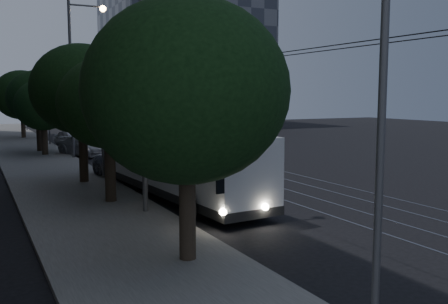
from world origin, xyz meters
TOP-DOWN VIEW (x-y plane):
  - ground at (0.00, 0.00)m, footprint 120.00×120.00m
  - sidewalk at (-7.50, 20.00)m, footprint 5.00×90.00m
  - tram_rails at (2.50, 20.00)m, footprint 4.52×90.00m
  - overhead_wires at (-4.97, 20.00)m, footprint 2.23×90.00m
  - building_distant_right at (18.00, 55.00)m, footprint 22.00×18.00m
  - trolleybus at (-3.54, 3.63)m, footprint 3.29×11.73m
  - pickup_silver at (-3.64, 9.07)m, footprint 4.26×6.40m
  - car_white_a at (-2.70, 14.00)m, footprint 2.95×4.23m
  - car_white_b at (-4.10, 20.80)m, footprint 3.74×5.29m
  - car_white_c at (-3.42, 29.00)m, footprint 1.89×4.33m
  - car_white_d at (-3.76, 29.61)m, footprint 2.37×4.04m
  - tree_0 at (-6.50, -4.41)m, footprint 5.31×5.31m
  - tree_1 at (-6.50, 3.69)m, footprint 4.08×4.08m
  - tree_2 at (-6.53, 8.92)m, footprint 4.93×4.93m
  - tree_3 at (-6.76, 21.76)m, footprint 4.06×4.06m
  - tree_4 at (-6.79, 24.46)m, footprint 4.63×4.63m
  - tree_5 at (-6.74, 38.18)m, footprint 5.52×5.52m
  - streetlamp_near at (-5.37, 1.35)m, footprint 2.59×0.44m
  - streetlamp_far at (-4.77, 19.14)m, footprint 2.62×0.44m

SIDE VIEW (x-z plane):
  - ground at x=0.00m, z-range 0.00..0.00m
  - tram_rails at x=2.50m, z-range 0.00..0.02m
  - sidewalk at x=-7.50m, z-range 0.00..0.15m
  - car_white_d at x=-3.76m, z-range 0.00..1.29m
  - car_white_a at x=-2.70m, z-range 0.00..1.34m
  - car_white_c at x=-3.42m, z-range 0.00..1.38m
  - car_white_b at x=-4.10m, z-range 0.00..1.42m
  - pickup_silver at x=-3.64m, z-range 0.00..1.63m
  - trolleybus at x=-3.54m, z-range -1.21..4.42m
  - overhead_wires at x=-4.97m, z-range 0.47..6.47m
  - tree_3 at x=-6.76m, z-range 0.94..6.50m
  - tree_1 at x=-6.50m, z-range 1.13..7.11m
  - tree_4 at x=-6.79m, z-range 1.07..7.42m
  - tree_5 at x=-6.74m, z-range 0.98..7.93m
  - tree_0 at x=-6.50m, z-range 1.07..8.02m
  - tree_2 at x=-6.53m, z-range 1.24..8.20m
  - streetlamp_near at x=-5.37m, z-range 1.06..11.86m
  - streetlamp_far at x=-4.77m, z-range 1.07..12.02m
  - building_distant_right at x=18.00m, z-range 0.00..24.00m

